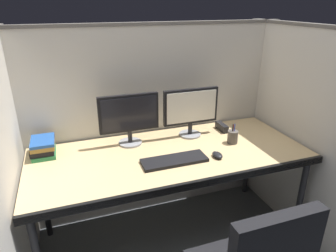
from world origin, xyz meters
name	(u,v)px	position (x,y,z in m)	size (l,w,h in m)	color
cubicle_partition_rear	(152,123)	(0.00, 0.74, 0.79)	(2.21, 0.06, 1.57)	beige
cubicle_partition_left	(8,180)	(-0.99, 0.20, 0.79)	(0.06, 1.41, 1.57)	beige
cubicle_partition_right	(298,132)	(0.99, 0.20, 0.79)	(0.06, 1.41, 1.57)	beige
desk	(171,160)	(0.00, 0.29, 0.69)	(1.90, 0.80, 0.74)	tan
monitor_left	(129,116)	(-0.23, 0.53, 0.96)	(0.43, 0.17, 0.37)	gray
monitor_right	(191,109)	(0.24, 0.53, 0.96)	(0.43, 0.17, 0.37)	gray
keyboard_main	(174,160)	(-0.02, 0.17, 0.75)	(0.43, 0.15, 0.02)	black
computer_mouse	(217,155)	(0.27, 0.13, 0.76)	(0.06, 0.10, 0.04)	black
pen_cup	(233,137)	(0.48, 0.30, 0.79)	(0.08, 0.08, 0.15)	#4C4742
book_stack	(43,147)	(-0.82, 0.56, 0.80)	(0.16, 0.22, 0.12)	#26723F
red_stapler	(222,127)	(0.53, 0.53, 0.77)	(0.04, 0.15, 0.06)	black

